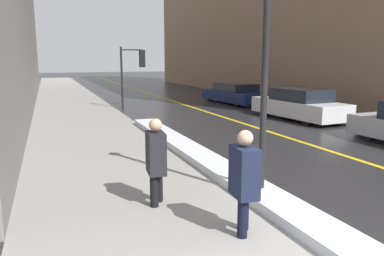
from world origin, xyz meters
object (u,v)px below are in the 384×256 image
parked_car_white (299,105)px  parked_car_navy (235,94)px  traffic_light_near (135,64)px  pedestrian_in_glasses (156,158)px  lamp_post (266,41)px  pedestrian_nearside (244,178)px

parked_car_white → parked_car_navy: size_ratio=0.95×
traffic_light_near → pedestrian_in_glasses: (-2.73, -13.66, -1.45)m
lamp_post → pedestrian_nearside: size_ratio=3.05×
pedestrian_nearside → pedestrian_in_glasses: (-0.87, 1.56, -0.01)m
pedestrian_in_glasses → parked_car_navy: 16.11m
pedestrian_in_glasses → parked_car_white: bearing=136.6°
pedestrian_nearside → traffic_light_near: bearing=178.9°
pedestrian_in_glasses → traffic_light_near: bearing=174.6°
pedestrian_in_glasses → parked_car_white: size_ratio=0.33×
traffic_light_near → pedestrian_nearside: traffic_light_near is taller
lamp_post → traffic_light_near: size_ratio=1.47×
traffic_light_near → pedestrian_in_glasses: size_ratio=2.08×
pedestrian_nearside → pedestrian_in_glasses: pedestrian_nearside is taller
parked_car_navy → traffic_light_near: bearing=84.4°
lamp_post → pedestrian_nearside: (-1.03, -1.20, -1.98)m
parked_car_navy → pedestrian_nearside: bearing=147.9°
lamp_post → pedestrian_in_glasses: bearing=169.4°
pedestrian_nearside → parked_car_navy: (7.76, 15.16, -0.29)m
lamp_post → pedestrian_in_glasses: (-1.90, 0.36, -1.99)m
traffic_light_near → parked_car_navy: traffic_light_near is taller
traffic_light_near → parked_car_white: bearing=-46.7°
parked_car_white → parked_car_navy: 6.39m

